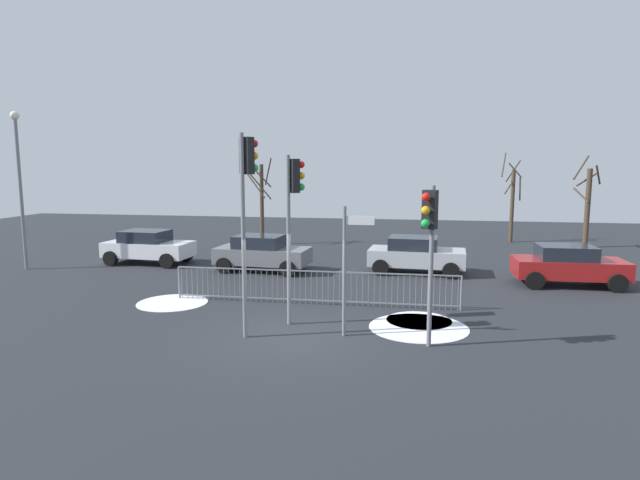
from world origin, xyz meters
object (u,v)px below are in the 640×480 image
at_px(car_silver_trailing, 416,254).
at_px(car_grey_near, 262,252).
at_px(traffic_light_mid_right, 247,190).
at_px(bare_tree_left, 261,199).
at_px(bare_tree_right, 512,201).
at_px(traffic_light_foreground_right, 293,201).
at_px(car_red_far, 568,265).
at_px(traffic_light_mid_left, 430,230).
at_px(street_lamp, 19,173).
at_px(car_white_mid, 148,246).
at_px(bare_tree_centre, 587,204).
at_px(direction_sign_post, 347,265).

distance_m(car_silver_trailing, car_grey_near, 6.27).
bearing_deg(traffic_light_mid_right, car_silver_trailing, 94.29).
bearing_deg(bare_tree_left, bare_tree_right, 13.79).
xyz_separation_m(traffic_light_foreground_right, car_red_far, (8.76, 6.22, -2.60)).
height_order(traffic_light_mid_right, car_silver_trailing, traffic_light_mid_right).
height_order(traffic_light_mid_right, bare_tree_left, traffic_light_mid_right).
height_order(car_grey_near, bare_tree_right, bare_tree_right).
distance_m(bare_tree_left, bare_tree_right, 14.01).
bearing_deg(bare_tree_right, traffic_light_mid_left, -105.28).
xyz_separation_m(street_lamp, bare_tree_right, (21.40, 11.74, -1.67)).
relative_size(traffic_light_foreground_right, bare_tree_right, 0.91).
relative_size(car_white_mid, bare_tree_centre, 0.80).
xyz_separation_m(direction_sign_post, bare_tree_centre, (10.65, 16.75, 0.43)).
relative_size(car_silver_trailing, bare_tree_left, 0.80).
height_order(car_grey_near, car_red_far, same).
bearing_deg(traffic_light_mid_right, traffic_light_mid_left, 27.83).
height_order(traffic_light_foreground_right, bare_tree_centre, bare_tree_centre).
distance_m(traffic_light_mid_left, car_silver_trailing, 9.25).
bearing_deg(bare_tree_centre, traffic_light_foreground_right, -127.48).
relative_size(traffic_light_foreground_right, car_grey_near, 1.17).
relative_size(car_red_far, bare_tree_right, 0.76).
relative_size(car_grey_near, car_white_mid, 1.01).
bearing_deg(traffic_light_foreground_right, direction_sign_post, 17.03).
height_order(car_grey_near, street_lamp, street_lamp).
xyz_separation_m(car_grey_near, car_white_mid, (-5.43, 0.76, 0.00)).
relative_size(traffic_light_foreground_right, traffic_light_mid_left, 1.19).
bearing_deg(bare_tree_right, street_lamp, -151.26).
height_order(car_white_mid, street_lamp, street_lamp).
bearing_deg(direction_sign_post, traffic_light_foreground_right, 151.76).
distance_m(traffic_light_mid_right, direction_sign_post, 3.11).
bearing_deg(bare_tree_centre, car_silver_trailing, -136.78).
distance_m(car_grey_near, street_lamp, 10.44).
bearing_deg(traffic_light_mid_right, street_lamp, 179.80).
bearing_deg(car_red_far, bare_tree_left, 149.82).
distance_m(traffic_light_foreground_right, car_silver_trailing, 8.70).
bearing_deg(traffic_light_foreground_right, traffic_light_mid_right, -79.80).
height_order(direction_sign_post, bare_tree_left, bare_tree_left).
bearing_deg(car_silver_trailing, bare_tree_centre, 47.19).
relative_size(car_grey_near, street_lamp, 0.61).
bearing_deg(car_white_mid, bare_tree_left, 65.12).
distance_m(traffic_light_mid_right, car_grey_near, 8.94).
bearing_deg(street_lamp, traffic_light_mid_right, -30.02).
distance_m(car_white_mid, bare_tree_left, 7.35).
xyz_separation_m(traffic_light_mid_right, car_silver_trailing, (4.23, 8.85, -2.96)).
bearing_deg(traffic_light_mid_left, bare_tree_right, -81.53).
bearing_deg(traffic_light_mid_left, car_silver_trailing, -64.90).
bearing_deg(bare_tree_centre, car_grey_near, -149.24).
relative_size(car_red_far, bare_tree_left, 0.78).
distance_m(direction_sign_post, car_red_far, 10.13).
xyz_separation_m(traffic_light_mid_left, direction_sign_post, (-2.00, 0.58, -0.98)).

